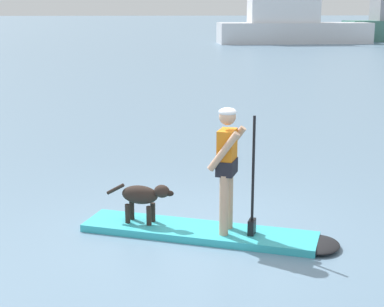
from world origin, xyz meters
TOP-DOWN VIEW (x-y plane):
  - ground_plane at (0.00, 0.00)m, footprint 400.00×400.00m
  - paddleboard at (0.21, -0.08)m, footprint 3.48×1.93m
  - person_paddler at (0.37, -0.15)m, footprint 0.68×0.59m
  - dog at (-0.74, 0.30)m, footprint 0.94×0.44m
  - moored_boat_center at (11.97, 42.99)m, footprint 12.64×3.32m

SIDE VIEW (x-z plane):
  - ground_plane at x=0.00m, z-range 0.00..0.00m
  - paddleboard at x=0.21m, z-range 0.00..0.10m
  - dog at x=-0.74m, z-range 0.20..0.76m
  - person_paddler at x=0.37m, z-range 0.23..1.90m
  - moored_boat_center at x=11.97m, z-range -4.09..7.22m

